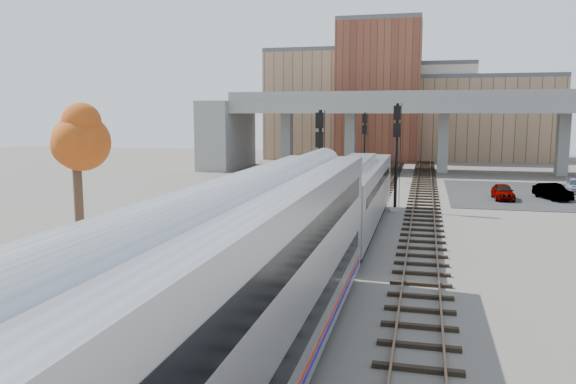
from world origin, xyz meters
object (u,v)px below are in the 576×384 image
at_px(signal_mast_mid, 396,157).
at_px(car_b, 553,192).
at_px(car_c, 576,186).
at_px(coach, 220,319).
at_px(signal_mast_far, 364,148).
at_px(tree, 75,140).
at_px(signal_mast_near, 320,171).
at_px(car_a, 503,192).
at_px(locomotive, 355,193).

height_order(signal_mast_mid, car_b, signal_mast_mid).
bearing_deg(car_b, car_c, 39.11).
bearing_deg(coach, car_b, 69.83).
bearing_deg(car_c, signal_mast_far, 173.89).
bearing_deg(tree, coach, -47.15).
distance_m(signal_mast_near, tree, 13.88).
bearing_deg(signal_mast_near, coach, -84.65).
bearing_deg(car_c, signal_mast_near, -127.16).
xyz_separation_m(signal_mast_far, tree, (-10.16, -34.12, 2.22)).
bearing_deg(signal_mast_near, tree, -137.84).
relative_size(coach, car_a, 6.64).
height_order(coach, tree, tree).
xyz_separation_m(tree, car_a, (22.51, 24.41, -5.06)).
relative_size(locomotive, car_a, 5.06).
distance_m(locomotive, car_c, 27.06).
height_order(signal_mast_far, car_b, signal_mast_far).
distance_m(coach, car_b, 41.20).
relative_size(car_a, car_c, 0.95).
xyz_separation_m(locomotive, car_c, (17.09, 20.92, -1.66)).
bearing_deg(car_a, locomotive, -126.26).
relative_size(signal_mast_far, car_c, 1.78).
bearing_deg(car_b, signal_mast_mid, -164.99).
xyz_separation_m(coach, car_a, (10.25, 37.63, -2.11)).
xyz_separation_m(signal_mast_near, signal_mast_mid, (4.10, 7.59, 0.33)).
xyz_separation_m(signal_mast_mid, car_a, (8.25, 7.62, -3.26)).
bearing_deg(car_a, signal_mast_far, 139.88).
xyz_separation_m(locomotive, car_a, (10.25, 15.02, -1.60)).
height_order(signal_mast_far, tree, tree).
distance_m(coach, signal_mast_mid, 30.10).
distance_m(car_a, car_c, 9.03).
bearing_deg(signal_mast_far, coach, -87.46).
relative_size(signal_mast_near, signal_mast_mid, 0.94).
bearing_deg(signal_mast_far, car_b, -28.16).
bearing_deg(car_a, coach, -107.19).
bearing_deg(locomotive, car_b, 48.47).
distance_m(signal_mast_far, tree, 35.67).
height_order(signal_mast_mid, car_c, signal_mast_mid).
height_order(tree, car_c, tree).
xyz_separation_m(coach, tree, (-12.26, 13.22, 2.95)).
distance_m(signal_mast_mid, car_c, 20.53).
bearing_deg(signal_mast_near, car_a, 50.92).
height_order(signal_mast_mid, car_a, signal_mast_mid).
bearing_deg(tree, locomotive, 37.43).
height_order(car_b, car_c, car_b).
height_order(locomotive, tree, tree).
relative_size(signal_mast_mid, car_c, 1.94).
bearing_deg(coach, car_c, 68.56).
relative_size(coach, signal_mast_near, 3.47).
height_order(signal_mast_near, tree, tree).
xyz_separation_m(signal_mast_mid, car_c, (15.09, 13.52, -3.32)).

